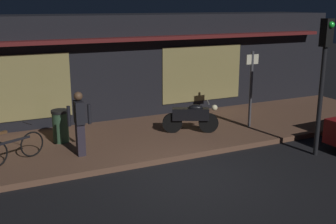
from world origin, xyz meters
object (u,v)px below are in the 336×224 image
(bicycle_parked, at_px, (14,148))
(sign_post, at_px, (251,85))
(traffic_light_pole, at_px, (324,63))
(trash_bin, at_px, (61,126))
(motorcycle, at_px, (192,117))
(person_photographer, at_px, (80,122))

(bicycle_parked, distance_m, sign_post, 7.18)
(sign_post, xyz_separation_m, traffic_light_pole, (0.30, -2.58, 0.97))
(bicycle_parked, height_order, trash_bin, trash_bin)
(motorcycle, xyz_separation_m, bicycle_parked, (-5.12, -0.26, -0.14))
(bicycle_parked, bearing_deg, person_photographer, -7.77)
(motorcycle, xyz_separation_m, traffic_light_pole, (2.28, -2.80, 1.83))
(sign_post, bearing_deg, traffic_light_pole, -83.36)
(person_photographer, bearing_deg, trash_bin, 100.54)
(bicycle_parked, height_order, sign_post, sign_post)
(motorcycle, relative_size, person_photographer, 0.95)
(sign_post, bearing_deg, bicycle_parked, -179.65)
(bicycle_parked, relative_size, trash_bin, 1.64)
(motorcycle, height_order, person_photographer, person_photographer)
(person_photographer, distance_m, traffic_light_pole, 6.41)
(person_photographer, bearing_deg, sign_post, 2.73)
(trash_bin, height_order, traffic_light_pole, traffic_light_pole)
(person_photographer, relative_size, sign_post, 0.70)
(trash_bin, relative_size, traffic_light_pole, 0.26)
(traffic_light_pole, bearing_deg, sign_post, 96.64)
(bicycle_parked, xyz_separation_m, sign_post, (7.11, 0.04, 1.00))
(bicycle_parked, distance_m, trash_bin, 1.74)
(trash_bin, bearing_deg, motorcycle, -12.32)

